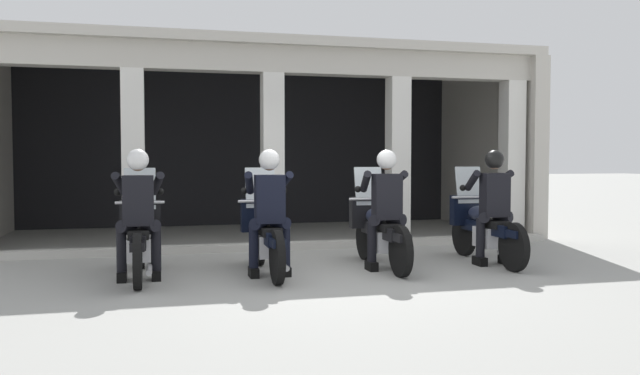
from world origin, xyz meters
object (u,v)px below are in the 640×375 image
Objects in this scene: motorcycle_far_right at (483,227)px; police_officer_center_right at (386,199)px; police_officer_far_right at (493,197)px; motorcycle_center_right at (379,230)px; motorcycle_center_left at (266,234)px; police_officer_center_left at (269,201)px; motorcycle_far_left at (140,236)px; police_officer_far_left at (138,203)px.

police_officer_center_right is at bearing -169.93° from motorcycle_far_right.
police_officer_center_right is 1.00× the size of police_officer_far_right.
motorcycle_far_right is at bearing 89.31° from police_officer_far_right.
motorcycle_far_right is at bearing 9.26° from police_officer_center_right.
police_officer_center_right is at bearing -91.50° from motorcycle_center_right.
motorcycle_center_left is 1.29× the size of police_officer_center_left.
police_officer_center_left reaches higher than motorcycle_center_right.
motorcycle_far_right is at bearing -4.86° from motorcycle_center_left.
motorcycle_center_right is 1.29× the size of police_officer_far_right.
police_officer_far_left is at bearing -86.90° from motorcycle_far_left.
motorcycle_far_right is at bearing -0.96° from motorcycle_center_right.
police_officer_far_left is 1.00× the size of police_officer_center_right.
police_officer_far_right is at bearing 3.23° from police_officer_far_left.
motorcycle_far_right is 1.29× the size of police_officer_far_right.
motorcycle_center_left is 1.57m from motorcycle_center_right.
police_officer_far_right is (-0.00, -0.28, 0.44)m from motorcycle_far_right.
motorcycle_center_right is (1.57, 0.37, -0.44)m from police_officer_center_left.
police_officer_center_left and police_officer_far_right have the same top height.
motorcycle_center_right is at bearing 8.19° from police_officer_far_left.
motorcycle_far_right is (1.57, 0.29, -0.44)m from police_officer_center_right.
motorcycle_center_left is at bearing -178.00° from motorcycle_center_right.
motorcycle_far_left is at bearing 176.00° from police_officer_far_right.
motorcycle_far_left is at bearing 173.27° from police_officer_center_right.
motorcycle_center_left is 1.29× the size of police_officer_center_right.
motorcycle_center_left is (1.57, -0.11, 0.00)m from motorcycle_far_left.
police_officer_far_left reaches higher than motorcycle_center_right.
police_officer_center_left is at bearing -10.63° from motorcycle_far_left.
police_officer_far_left is 3.18m from motorcycle_center_right.
police_officer_center_left is 3.14m from police_officer_far_right.
police_officer_center_left is (1.57, -0.39, 0.44)m from motorcycle_far_left.
motorcycle_center_right is at bearing 88.50° from police_officer_center_right.
police_officer_far_left is 1.00× the size of police_officer_center_left.
police_officer_center_right is at bearing -2.13° from motorcycle_far_left.
motorcycle_center_right is (3.14, -0.02, 0.00)m from motorcycle_far_left.
police_officer_center_right is 1.66m from motorcycle_far_right.
motorcycle_far_right is (4.71, 0.27, -0.44)m from police_officer_far_left.
police_officer_center_right is (1.57, 0.09, 0.00)m from police_officer_center_left.
motorcycle_far_left is 1.29× the size of police_officer_far_right.
motorcycle_far_left is 1.00× the size of motorcycle_center_right.
police_officer_center_right reaches higher than motorcycle_center_left.
police_officer_far_left is at bearing 179.79° from motorcycle_center_left.
motorcycle_center_left is at bearing 171.68° from police_officer_center_right.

